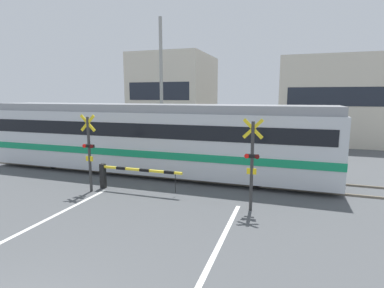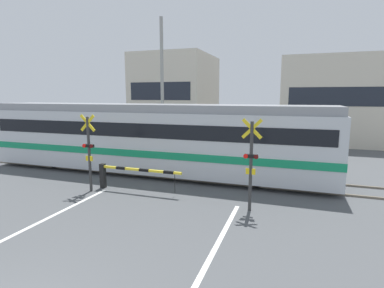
# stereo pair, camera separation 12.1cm
# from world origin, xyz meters

# --- Properties ---
(rail_track_near) EXTENTS (50.00, 0.10, 0.08)m
(rail_track_near) POSITION_xyz_m (0.00, 10.00, 0.04)
(rail_track_near) COLOR #6B6051
(rail_track_near) RESTS_ON ground_plane
(rail_track_far) EXTENTS (50.00, 0.10, 0.08)m
(rail_track_far) POSITION_xyz_m (0.00, 11.43, 0.04)
(rail_track_far) COLOR #6B6051
(rail_track_far) RESTS_ON ground_plane
(commuter_train) EXTENTS (17.32, 2.66, 3.43)m
(commuter_train) POSITION_xyz_m (-2.25, 10.71, 1.83)
(commuter_train) COLOR silver
(commuter_train) RESTS_ON ground_plane
(crossing_barrier_near) EXTENTS (3.64, 0.20, 1.04)m
(crossing_barrier_near) POSITION_xyz_m (-2.06, 7.84, 0.72)
(crossing_barrier_near) COLOR black
(crossing_barrier_near) RESTS_ON ground_plane
(crossing_barrier_far) EXTENTS (3.64, 0.20, 1.04)m
(crossing_barrier_far) POSITION_xyz_m (2.06, 13.54, 0.72)
(crossing_barrier_far) COLOR black
(crossing_barrier_far) RESTS_ON ground_plane
(crossing_signal_left) EXTENTS (0.68, 0.15, 3.12)m
(crossing_signal_left) POSITION_xyz_m (-3.20, 7.30, 1.72)
(crossing_signal_left) COLOR #333333
(crossing_signal_left) RESTS_ON ground_plane
(crossing_signal_right) EXTENTS (0.68, 0.15, 3.12)m
(crossing_signal_right) POSITION_xyz_m (3.20, 7.30, 1.72)
(crossing_signal_right) COLOR #333333
(crossing_signal_right) RESTS_ON ground_plane
(pedestrian) EXTENTS (0.38, 0.23, 1.79)m
(pedestrian) POSITION_xyz_m (-1.31, 16.09, 1.04)
(pedestrian) COLOR brown
(pedestrian) RESTS_ON ground_plane
(building_left_of_street) EXTENTS (6.74, 7.85, 7.69)m
(building_left_of_street) POSITION_xyz_m (-6.72, 25.48, 3.85)
(building_left_of_street) COLOR beige
(building_left_of_street) RESTS_ON ground_plane
(building_right_of_street) EXTENTS (7.86, 7.85, 6.85)m
(building_right_of_street) POSITION_xyz_m (7.28, 25.48, 3.43)
(building_right_of_street) COLOR beige
(building_right_of_street) RESTS_ON ground_plane
(utility_pole_streetside) EXTENTS (0.22, 0.22, 8.85)m
(utility_pole_streetside) POSITION_xyz_m (-3.95, 16.04, 4.43)
(utility_pole_streetside) COLOR gray
(utility_pole_streetside) RESTS_ON ground_plane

